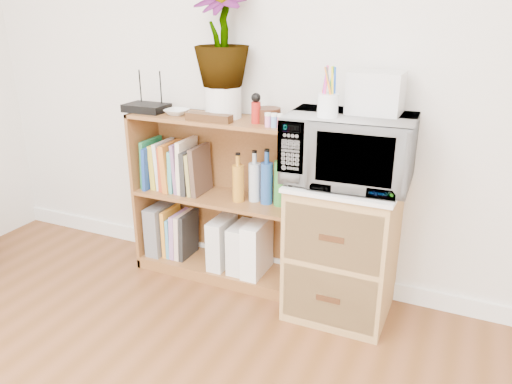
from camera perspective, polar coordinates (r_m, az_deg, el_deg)
The scene contains 21 objects.
skirting_board at distance 3.01m, azimuth 3.14°, elevation -8.56°, with size 4.00×0.02×0.10m, color white.
bookshelf at distance 2.85m, azimuth -4.29°, elevation -0.89°, with size 1.00×0.30×0.95m, color brown.
wicker_unit at distance 2.59m, azimuth 9.84°, elevation -6.52°, with size 0.50×0.45×0.70m, color #9E7542.
microwave at distance 2.39m, azimuth 10.55°, elevation 4.84°, with size 0.58×0.40×0.32m, color white.
pen_cup at distance 2.28m, azimuth 8.20°, elevation 9.78°, with size 0.09×0.09×0.10m, color white.
small_appliance at distance 2.40m, azimuth 13.53°, elevation 10.99°, with size 0.24×0.20×0.19m, color silver.
router at distance 2.93m, azimuth -12.40°, elevation 9.39°, with size 0.24×0.16×0.04m, color black.
white_bowl at distance 2.80m, azimuth -9.03°, elevation 9.01°, with size 0.13×0.13×0.03m, color silver.
plant_pot at distance 2.70m, azimuth -3.77°, elevation 10.23°, with size 0.19×0.19×0.17m, color silver.
potted_plant at distance 2.66m, azimuth -3.94°, elevation 17.43°, with size 0.29×0.29×0.51m, color #2B6C30.
trinket_box at distance 2.62m, azimuth -5.41°, elevation 8.47°, with size 0.25×0.06×0.04m, color #39200F.
kokeshi_doll at distance 2.56m, azimuth -0.00°, elevation 9.05°, with size 0.05×0.05×0.11m, color #A11913.
wooden_bowl at distance 2.59m, azimuth 1.43°, elevation 8.78°, with size 0.13×0.13×0.07m, color #3D1E10.
paint_jars at distance 2.47m, azimuth 2.07°, elevation 7.97°, with size 0.10×0.04×0.05m, color pink.
file_box at distance 3.15m, azimuth -10.75°, elevation -4.03°, with size 0.09×0.24×0.31m, color slate.
magazine_holder_left at distance 2.94m, azimuth -3.89°, elevation -5.70°, with size 0.09×0.24×0.30m, color silver.
magazine_holder_mid at distance 2.89m, azimuth -1.74°, elevation -6.30°, with size 0.09×0.22×0.28m, color silver.
magazine_holder_right at distance 2.84m, azimuth 0.11°, elevation -6.36°, with size 0.10×0.25×0.31m, color white.
cookbooks at distance 2.93m, azimuth -9.17°, elevation 2.84°, with size 0.38×0.20×0.31m.
liquor_bottles at distance 2.66m, azimuth 1.57°, elevation 1.55°, with size 0.38×0.07×0.31m.
lower_books at distance 3.09m, azimuth -8.66°, elevation -4.72°, with size 0.16×0.19×0.30m.
Camera 1 is at (0.94, -0.22, 1.51)m, focal length 35.00 mm.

